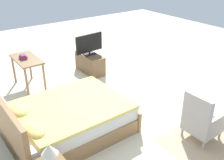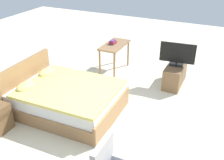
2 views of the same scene
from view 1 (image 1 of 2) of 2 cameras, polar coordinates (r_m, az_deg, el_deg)
The scene contains 8 objects.
ground_plane at distance 5.45m, azimuth 0.50°, elevation -7.68°, with size 16.00×16.00×0.00m, color beige.
bed at distance 4.87m, azimuth -9.92°, elevation -8.51°, with size 1.65×2.17×0.96m.
armchair_by_window_right at distance 4.87m, azimuth 18.83°, elevation -8.43°, with size 0.54×0.54×0.92m.
table_lamp at distance 3.53m, azimuth -13.46°, elevation -14.99°, with size 0.22×0.22×0.33m.
tv_stand at distance 7.29m, azimuth -4.82°, elevation 3.65°, with size 0.96×0.40×0.52m.
tv_flatscreen at distance 7.10m, azimuth -5.00°, elevation 7.80°, with size 0.23×0.83×0.56m.
vanity_desk at distance 6.59m, azimuth -18.04°, elevation 3.56°, with size 1.04×0.52×0.76m.
book_stack at distance 6.53m, azimuth -18.78°, elevation 4.78°, with size 0.22×0.15×0.10m.
Camera 1 is at (-3.64, 2.70, 3.03)m, focal length 42.00 mm.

